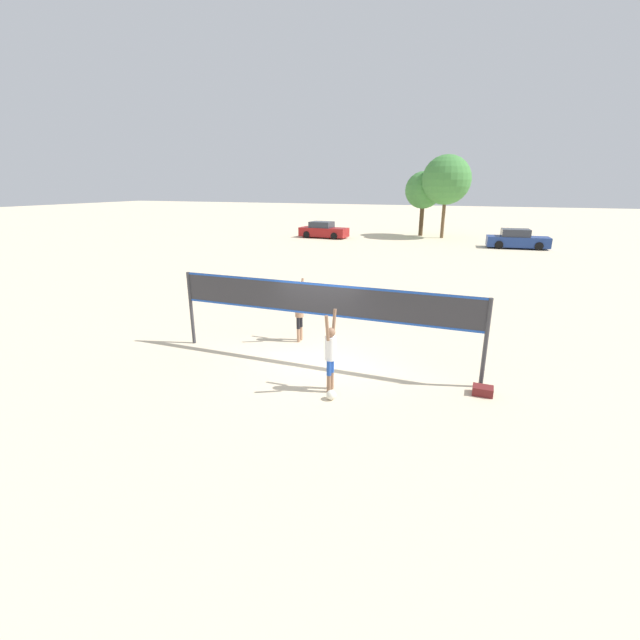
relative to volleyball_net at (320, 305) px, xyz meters
name	(u,v)px	position (x,y,z in m)	size (l,w,h in m)	color
ground_plane	(320,362)	(0.00, 0.00, -1.72)	(200.00, 200.00, 0.00)	beige
volleyball_net	(320,305)	(0.00, 0.00, 0.00)	(8.87, 0.11, 2.33)	#38383D
player_spiker	(330,350)	(0.88, -1.56, -0.65)	(0.28, 0.69, 2.05)	#8C664C
player_blocker	(299,310)	(-1.26, 1.41, -0.65)	(0.28, 0.69, 2.05)	tan
volleyball	(331,395)	(1.06, -2.00, -1.60)	(0.24, 0.24, 0.24)	silver
gear_bag	(483,391)	(4.44, -0.44, -1.61)	(0.48, 0.34, 0.22)	maroon
parked_car_near	(517,240)	(6.41, 27.42, -1.04)	(4.82, 2.21, 1.52)	navy
parked_car_mid	(323,231)	(-10.65, 28.47, -1.04)	(4.70, 2.10, 1.52)	maroon
tree_left_cluster	(423,190)	(-2.15, 33.62, 2.64)	(3.54, 3.54, 6.17)	#4C3823
tree_right_cluster	(446,180)	(0.04, 32.45, 3.59)	(4.49, 4.49, 7.57)	brown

